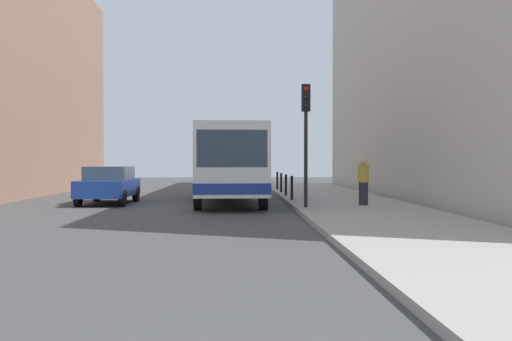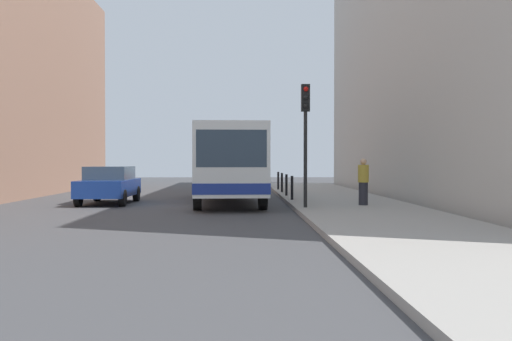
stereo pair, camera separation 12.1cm
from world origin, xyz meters
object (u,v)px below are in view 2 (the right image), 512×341
object	(u,v)px
bollard_near	(292,188)
pedestrian_near_signal	(363,182)
traffic_light	(305,122)
car_behind_bus	(230,176)
bollard_far	(282,183)
bollard_mid	(286,185)
bollard_farthest	(278,181)
bus	(228,160)
car_beside_bus	(109,184)

from	to	relation	value
bollard_near	pedestrian_near_signal	bearing A→B (deg)	-53.13
traffic_light	car_behind_bus	bearing A→B (deg)	99.59
car_behind_bus	bollard_near	xyz separation A→B (m)	(2.70, -12.55, -0.16)
car_behind_bus	bollard_far	xyz separation A→B (m)	(2.70, -6.78, -0.16)
traffic_light	bollard_far	distance (m)	10.05
bollard_mid	bollard_farthest	world-z (taller)	same
bollard_far	pedestrian_near_signal	distance (m)	9.06
car_behind_bus	bus	bearing A→B (deg)	87.00
bollard_far	pedestrian_near_signal	world-z (taller)	pedestrian_near_signal
bus	car_beside_bus	xyz separation A→B (m)	(-4.68, -0.76, -0.94)
car_beside_bus	bollard_far	xyz separation A→B (m)	(7.27, 5.72, -0.16)
traffic_light	pedestrian_near_signal	distance (m)	3.13
bus	pedestrian_near_signal	world-z (taller)	bus
traffic_light	bollard_mid	xyz separation A→B (m)	(-0.10, 6.88, -2.38)
car_beside_bus	bollard_mid	size ratio (longest dim) A/B	4.63
bollard_near	bollard_mid	distance (m)	2.88
bollard_mid	car_beside_bus	bearing A→B (deg)	-158.72
bollard_near	bollard_farthest	xyz separation A→B (m)	(0.00, 8.65, 0.00)
bus	bollard_mid	xyz separation A→B (m)	(2.59, 2.07, -1.10)
bus	car_beside_bus	bearing A→B (deg)	6.84
car_behind_bus	bollard_near	bearing A→B (deg)	98.59
bus	bollard_near	distance (m)	2.93
bus	car_beside_bus	distance (m)	4.84
car_behind_bus	car_beside_bus	bearing A→B (deg)	66.35
pedestrian_near_signal	car_behind_bus	bearing A→B (deg)	-77.26
traffic_light	bollard_far	size ratio (longest dim) A/B	4.32
bus	pedestrian_near_signal	bearing A→B (deg)	139.38
bollard_near	bollard_farthest	size ratio (longest dim) A/B	1.00
bollard_near	bollard_farthest	world-z (taller)	same
bollard_far	car_beside_bus	bearing A→B (deg)	-141.83
bollard_far	bollard_farthest	size ratio (longest dim) A/B	1.00
bus	bollard_near	bearing A→B (deg)	160.18
car_beside_bus	car_behind_bus	xyz separation A→B (m)	(4.57, 12.49, 0.00)
bus	bollard_near	world-z (taller)	bus
bus	bollard_mid	distance (m)	3.49
traffic_light	bollard_near	distance (m)	4.65
bollard_mid	traffic_light	bearing A→B (deg)	-89.17
bus	bollard_farthest	bearing A→B (deg)	-110.63
pedestrian_near_signal	bollard_farthest	bearing A→B (deg)	-83.99
traffic_light	bollard_mid	bearing A→B (deg)	90.83
bollard_near	pedestrian_near_signal	size ratio (longest dim) A/B	0.58
car_beside_bus	bollard_mid	world-z (taller)	car_beside_bus
traffic_light	pedestrian_near_signal	size ratio (longest dim) A/B	2.51
bollard_near	bus	bearing A→B (deg)	162.55
bollard_near	bollard_far	world-z (taller)	same
traffic_light	bollard_mid	world-z (taller)	traffic_light
car_behind_bus	bollard_near	world-z (taller)	car_behind_bus
bollard_near	bollard_mid	world-z (taller)	same
bollard_far	bollard_farthest	bearing A→B (deg)	90.00
bollard_mid	bollard_farthest	size ratio (longest dim) A/B	1.00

